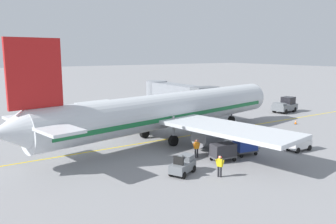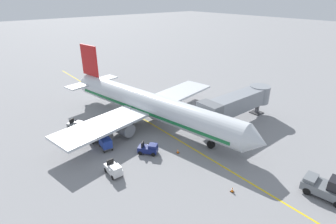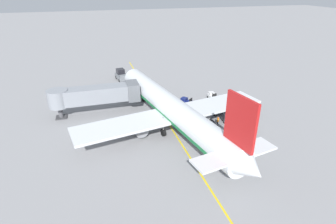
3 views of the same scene
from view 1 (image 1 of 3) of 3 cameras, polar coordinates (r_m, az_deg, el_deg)
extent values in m
plane|color=gray|center=(38.39, -0.05, -4.49)|extent=(400.00, 400.00, 0.00)
cube|color=gold|center=(38.39, -0.05, -4.48)|extent=(0.24, 80.00, 0.01)
cylinder|color=silver|center=(37.91, 0.60, 0.41)|extent=(9.50, 32.14, 3.70)
cube|color=#196B38|center=(37.99, 0.60, -0.28)|extent=(9.07, 29.63, 0.44)
cone|color=silver|center=(51.32, 14.45, 2.59)|extent=(4.00, 3.02, 3.63)
cone|color=silver|center=(28.72, -25.06, -3.01)|extent=(3.60, 3.33, 3.14)
cube|color=black|center=(49.73, 13.39, 3.16)|extent=(2.93, 1.59, 0.60)
cube|color=silver|center=(37.34, -0.50, -0.75)|extent=(30.44, 10.61, 0.36)
cylinder|color=gray|center=(42.16, -4.84, -1.28)|extent=(2.55, 3.51, 2.00)
cylinder|color=gray|center=(34.51, 6.78, -3.83)|extent=(2.55, 3.51, 2.00)
cube|color=red|center=(28.98, -21.19, 5.97)|extent=(1.12, 4.38, 5.50)
cube|color=silver|center=(29.57, -20.34, -1.83)|extent=(10.31, 4.39, 0.24)
cylinder|color=black|center=(46.81, 10.43, -1.34)|extent=(0.64, 1.16, 1.10)
cylinder|color=gray|center=(46.54, 10.49, 0.53)|extent=(0.24, 0.24, 2.00)
cylinder|color=black|center=(38.81, -3.91, -3.52)|extent=(0.64, 1.16, 1.10)
cylinder|color=gray|center=(38.48, -3.93, -1.27)|extent=(0.24, 0.24, 2.00)
cylinder|color=black|center=(35.50, 0.89, -4.76)|extent=(0.64, 1.16, 1.10)
cylinder|color=gray|center=(35.14, 0.89, -2.32)|extent=(0.24, 0.24, 2.00)
cube|color=gray|center=(50.81, 1.96, 3.05)|extent=(13.06, 2.80, 2.60)
cube|color=slate|center=(46.29, 6.06, 2.33)|extent=(2.00, 3.50, 2.99)
cylinder|color=gray|center=(56.24, -1.89, 3.71)|extent=(3.36, 3.36, 2.86)
cylinder|color=#4C4C51|center=(56.55, -1.88, 1.30)|extent=(0.70, 0.70, 2.19)
cube|color=#38383A|center=(56.71, -1.87, 0.29)|extent=(1.80, 1.80, 0.16)
cube|color=slate|center=(58.23, 18.72, 0.79)|extent=(2.82, 4.68, 0.90)
cube|color=black|center=(58.94, 19.25, 1.85)|extent=(1.90, 2.07, 1.10)
cube|color=slate|center=(56.81, 17.98, 1.26)|extent=(2.01, 1.36, 0.36)
cylinder|color=black|center=(56.61, 18.79, 0.07)|extent=(0.46, 0.84, 0.80)
cylinder|color=black|center=(57.53, 17.18, 0.31)|extent=(0.46, 0.84, 0.80)
cylinder|color=black|center=(59.09, 20.17, 0.39)|extent=(0.46, 0.84, 0.80)
cylinder|color=black|center=(59.98, 18.60, 0.61)|extent=(0.46, 0.84, 0.80)
cube|color=silver|center=(36.18, 20.83, -5.01)|extent=(1.25, 2.52, 0.70)
cube|color=silver|center=(36.59, 21.54, -3.98)|extent=(1.04, 1.07, 0.44)
cube|color=black|center=(35.49, 20.22, -4.15)|extent=(0.84, 0.18, 0.64)
cylinder|color=black|center=(36.12, 21.01, -3.99)|extent=(0.09, 0.26, 0.54)
cylinder|color=black|center=(37.26, 20.95, -5.16)|extent=(0.21, 0.56, 0.56)
cylinder|color=black|center=(36.65, 22.30, -5.49)|extent=(0.21, 0.56, 0.56)
cylinder|color=black|center=(35.91, 19.26, -5.61)|extent=(0.21, 0.56, 0.56)
cylinder|color=black|center=(35.28, 20.63, -5.96)|extent=(0.21, 0.56, 0.56)
cube|color=navy|center=(38.81, 13.32, -3.64)|extent=(2.50, 2.70, 0.70)
cube|color=navy|center=(39.35, 13.44, -2.61)|extent=(1.45, 1.46, 0.44)
cube|color=black|center=(37.99, 13.28, -2.89)|extent=(0.76, 0.65, 0.64)
cylinder|color=black|center=(38.79, 13.38, -2.67)|extent=(0.23, 0.26, 0.54)
cylinder|color=black|center=(39.78, 12.63, -3.80)|extent=(0.51, 0.56, 0.56)
cylinder|color=black|center=(39.70, 14.19, -3.89)|extent=(0.51, 0.56, 0.56)
cylinder|color=black|center=(38.09, 12.38, -4.40)|extent=(0.51, 0.56, 0.56)
cylinder|color=black|center=(38.01, 14.00, -4.50)|extent=(0.51, 0.56, 0.56)
cube|color=slate|center=(27.52, 2.42, -8.99)|extent=(2.20, 2.77, 0.70)
cube|color=slate|center=(27.92, 3.09, -7.48)|extent=(1.38, 1.40, 0.44)
cube|color=black|center=(26.73, 1.75, -8.05)|extent=(0.82, 0.52, 0.64)
cylinder|color=black|center=(27.42, 2.56, -7.63)|extent=(0.19, 0.27, 0.54)
cylinder|color=black|center=(28.60, 2.26, -8.99)|extent=(0.43, 0.59, 0.56)
cylinder|color=black|center=(28.15, 4.24, -9.33)|extent=(0.43, 0.59, 0.56)
cylinder|color=black|center=(27.15, 0.53, -10.03)|extent=(0.43, 0.59, 0.56)
cylinder|color=black|center=(26.67, 2.59, -10.42)|extent=(0.43, 0.59, 0.56)
cube|color=#4C4C51|center=(33.26, 12.61, -6.25)|extent=(1.58, 2.35, 0.12)
cube|color=#233D9E|center=(33.10, 12.65, -5.24)|extent=(1.51, 2.24, 1.10)
cylinder|color=#4C4C51|center=(34.15, 14.53, -5.93)|extent=(0.16, 0.70, 0.07)
cylinder|color=black|center=(34.24, 13.11, -6.23)|extent=(0.17, 0.37, 0.36)
cylinder|color=black|center=(33.42, 14.30, -6.67)|extent=(0.17, 0.37, 0.36)
cylinder|color=black|center=(33.26, 10.88, -6.62)|extent=(0.17, 0.37, 0.36)
cylinder|color=black|center=(32.42, 12.04, -7.10)|extent=(0.17, 0.37, 0.36)
cube|color=#4C4C51|center=(31.11, 9.08, -7.27)|extent=(1.58, 2.35, 0.12)
cube|color=#2D2D33|center=(30.93, 9.11, -6.19)|extent=(1.51, 2.24, 1.10)
cylinder|color=#4C4C51|center=(31.93, 11.23, -6.90)|extent=(0.16, 0.70, 0.07)
cylinder|color=black|center=(32.06, 9.72, -7.21)|extent=(0.17, 0.37, 0.36)
cylinder|color=black|center=(31.21, 10.90, -7.73)|extent=(0.17, 0.37, 0.36)
cylinder|color=black|center=(31.17, 7.22, -7.65)|extent=(0.17, 0.37, 0.36)
cylinder|color=black|center=(30.30, 8.36, -8.20)|extent=(0.17, 0.37, 0.36)
cylinder|color=#232328|center=(27.30, 8.32, -9.70)|extent=(0.15, 0.15, 0.85)
cylinder|color=#232328|center=(27.25, 8.73, -9.75)|extent=(0.15, 0.15, 0.85)
cube|color=yellow|center=(27.04, 8.56, -8.28)|extent=(0.45, 0.40, 0.60)
cylinder|color=yellow|center=(27.13, 8.06, -8.32)|extent=(0.24, 0.19, 0.57)
cylinder|color=yellow|center=(26.99, 9.07, -8.44)|extent=(0.24, 0.19, 0.57)
sphere|color=beige|center=(26.91, 8.59, -7.41)|extent=(0.22, 0.22, 0.22)
cube|color=red|center=(26.91, 8.59, -7.37)|extent=(0.27, 0.20, 0.10)
cylinder|color=#232328|center=(31.83, 4.89, -6.77)|extent=(0.15, 0.15, 0.85)
cylinder|color=#232328|center=(31.77, 4.55, -6.80)|extent=(0.15, 0.15, 0.85)
cube|color=orange|center=(31.60, 4.74, -5.52)|extent=(0.36, 0.44, 0.60)
cylinder|color=orange|center=(31.69, 5.17, -5.58)|extent=(0.16, 0.24, 0.57)
cylinder|color=orange|center=(31.54, 4.30, -5.64)|extent=(0.16, 0.24, 0.57)
sphere|color=#997051|center=(31.49, 4.75, -4.77)|extent=(0.22, 0.22, 0.22)
cube|color=red|center=(31.49, 4.75, -4.73)|extent=(0.17, 0.28, 0.10)
cube|color=black|center=(49.31, 20.34, -1.86)|extent=(0.36, 0.36, 0.04)
cone|color=orange|center=(49.25, 20.36, -1.52)|extent=(0.30, 0.30, 0.55)
cylinder|color=white|center=(49.25, 20.36, -1.49)|extent=(0.21, 0.21, 0.06)
cube|color=black|center=(42.69, 12.50, -3.22)|extent=(0.36, 0.36, 0.04)
cone|color=orange|center=(42.62, 12.52, -2.84)|extent=(0.30, 0.30, 0.55)
cylinder|color=white|center=(42.62, 12.52, -2.80)|extent=(0.21, 0.21, 0.06)
camera|label=2|loc=(53.54, 48.20, 16.98)|focal=28.31mm
camera|label=3|loc=(46.14, -55.28, 19.72)|focal=29.01mm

